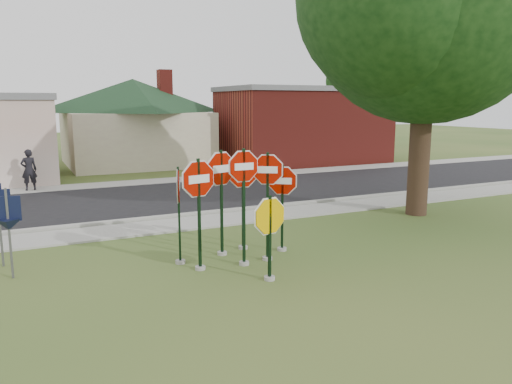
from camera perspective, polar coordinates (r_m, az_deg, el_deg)
name	(u,v)px	position (r m, az deg, el deg)	size (l,w,h in m)	color
ground	(269,279)	(10.99, 1.48, -9.93)	(120.00, 120.00, 0.00)	#32521E
sidewalk_near	(189,223)	(15.86, -7.69, -3.58)	(60.00, 1.60, 0.06)	gray
road	(153,199)	(20.10, -11.72, -0.81)	(60.00, 7.00, 0.04)	black
sidewalk_far	(130,183)	(24.23, -14.23, 0.97)	(60.00, 1.60, 0.06)	gray
curb	(179,216)	(16.78, -8.76, -2.71)	(60.00, 0.20, 0.14)	gray
stop_sign_center	(244,191)	(11.47, -1.41, 0.17)	(1.02, 0.24, 2.85)	gray
stop_sign_yellow	(270,228)	(10.61, 1.58, -4.18)	(1.10, 0.24, 1.97)	gray
stop_sign_left	(199,197)	(11.22, -6.55, -0.60)	(1.13, 0.26, 2.68)	gray
stop_sign_right	(268,191)	(11.85, 1.34, 0.06)	(0.87, 0.55, 2.73)	gray
stop_sign_back_right	(243,191)	(12.80, -1.51, 0.16)	(1.02, 0.24, 2.52)	gray
stop_sign_back_left	(221,186)	(12.28, -3.99, 0.69)	(1.12, 0.35, 2.77)	gray
stop_sign_far_right	(282,197)	(12.69, 3.04, -0.54)	(0.83, 0.62, 2.34)	gray
stop_sign_far_left	(179,202)	(11.76, -8.82, -1.11)	(0.37, 1.05, 2.43)	gray
building_house	(134,105)	(31.88, -13.82, 9.66)	(11.60, 11.60, 6.20)	beige
building_brick	(303,124)	(32.36, 5.39, 7.70)	(10.20, 6.20, 4.75)	maroon
bg_tree_right	(359,81)	(44.22, 11.67, 12.31)	(5.60, 5.60, 8.40)	black
pedestrian	(29,170)	(23.46, -24.52, 2.33)	(0.65, 0.42, 1.77)	black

